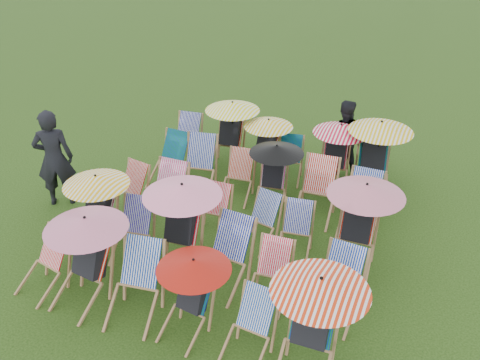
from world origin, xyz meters
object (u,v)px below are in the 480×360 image
at_px(person_left, 54,158).
at_px(person_rear, 343,137).
at_px(deckchair_5, 311,326).
at_px(deckchair_29, 375,157).
at_px(deckchair_0, 43,264).

distance_m(person_left, person_rear, 5.62).
xyz_separation_m(deckchair_5, person_left, (-5.43, 1.96, 0.19)).
bearing_deg(deckchair_29, deckchair_0, -140.62).
relative_size(deckchair_5, deckchair_29, 0.99).
bearing_deg(person_rear, deckchair_0, 45.32).
distance_m(deckchair_0, person_rear, 6.20).
height_order(deckchair_5, deckchair_29, deckchair_29).
bearing_deg(deckchair_5, deckchair_29, 90.06).
distance_m(deckchair_29, person_left, 5.96).
height_order(deckchair_29, person_left, person_left).
relative_size(deckchair_0, person_rear, 0.58).
relative_size(deckchair_0, person_left, 0.48).
xyz_separation_m(deckchair_5, person_rear, (-0.88, 5.24, 0.04)).
xyz_separation_m(deckchair_29, person_left, (-5.30, -2.71, 0.18)).
xyz_separation_m(deckchair_0, person_rear, (3.19, 5.30, 0.35)).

